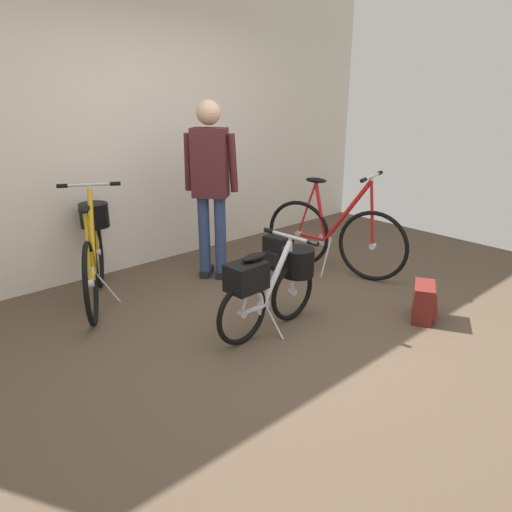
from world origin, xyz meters
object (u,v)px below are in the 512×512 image
object	(u,v)px
display_bike_left	(94,249)
display_bike_right	(334,236)
backpack_on_floor	(278,252)
visitor_near_wall	(211,181)
handbag_on_floor	(424,302)
folding_bike_foreground	(273,281)

from	to	relation	value
display_bike_left	display_bike_right	bearing A→B (deg)	-26.40
display_bike_right	backpack_on_floor	bearing A→B (deg)	124.44
display_bike_left	backpack_on_floor	size ratio (longest dim) A/B	3.78
visitor_near_wall	handbag_on_floor	size ratio (longest dim) A/B	4.97
display_bike_left	display_bike_right	xyz separation A→B (m)	(2.03, -1.01, -0.07)
visitor_near_wall	backpack_on_floor	size ratio (longest dim) A/B	4.92
folding_bike_foreground	display_bike_right	size ratio (longest dim) A/B	0.71
display_bike_right	display_bike_left	bearing A→B (deg)	153.60
handbag_on_floor	display_bike_right	bearing A→B (deg)	76.77
folding_bike_foreground	handbag_on_floor	size ratio (longest dim) A/B	3.04
backpack_on_floor	handbag_on_floor	xyz separation A→B (m)	(0.05, -1.62, -0.02)
folding_bike_foreground	handbag_on_floor	distance (m)	1.25
folding_bike_foreground	display_bike_left	world-z (taller)	display_bike_left
display_bike_right	backpack_on_floor	world-z (taller)	display_bike_right
folding_bike_foreground	backpack_on_floor	distance (m)	1.35
display_bike_left	visitor_near_wall	size ratio (longest dim) A/B	0.77
display_bike_right	handbag_on_floor	xyz separation A→B (m)	(-0.27, -1.16, -0.24)
display_bike_left	visitor_near_wall	bearing A→B (deg)	-16.25
folding_bike_foreground	backpack_on_floor	world-z (taller)	folding_bike_foreground
display_bike_left	display_bike_right	world-z (taller)	display_bike_right
folding_bike_foreground	handbag_on_floor	bearing A→B (deg)	-34.63
handbag_on_floor	folding_bike_foreground	bearing A→B (deg)	145.37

